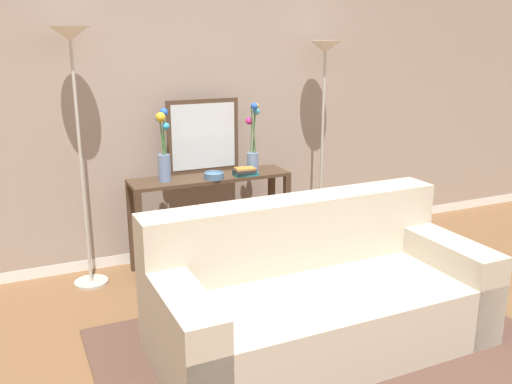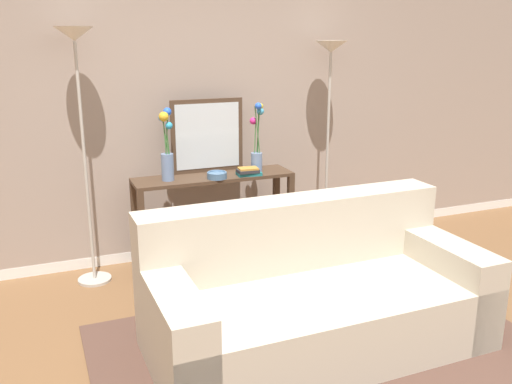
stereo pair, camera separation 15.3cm
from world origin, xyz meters
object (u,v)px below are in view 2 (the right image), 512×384
at_px(floor_lamp_left, 78,86).
at_px(floor_lamp_right, 330,88).
at_px(vase_tall_flowers, 167,150).
at_px(wall_mirror, 207,136).
at_px(console_table, 214,204).
at_px(vase_short_flowers, 257,145).
at_px(fruit_bowl, 217,175).
at_px(book_row_under_console, 171,264).
at_px(book_stack, 248,172).
at_px(couch, 313,298).

relative_size(floor_lamp_left, floor_lamp_right, 1.06).
bearing_deg(vase_tall_flowers, wall_mirror, 23.12).
distance_m(console_table, vase_short_flowers, 0.60).
relative_size(wall_mirror, vase_tall_flowers, 1.08).
distance_m(fruit_bowl, book_row_under_console, 0.85).
distance_m(floor_lamp_left, fruit_bowl, 1.24).
xyz_separation_m(wall_mirror, vase_tall_flowers, (-0.38, -0.16, -0.06)).
bearing_deg(book_stack, fruit_bowl, 179.78).
relative_size(couch, floor_lamp_left, 1.07).
relative_size(vase_tall_flowers, book_row_under_console, 1.86).
bearing_deg(vase_short_flowers, wall_mirror, 159.57).
height_order(floor_lamp_left, floor_lamp_right, floor_lamp_left).
bearing_deg(wall_mirror, book_row_under_console, -159.69).
xyz_separation_m(fruit_bowl, book_row_under_console, (-0.38, 0.10, -0.75)).
bearing_deg(floor_lamp_left, vase_short_flowers, -1.60).
relative_size(console_table, wall_mirror, 2.14).
bearing_deg(floor_lamp_right, fruit_bowl, -172.47).
bearing_deg(vase_short_flowers, fruit_bowl, -165.01).
distance_m(couch, wall_mirror, 1.78).
relative_size(fruit_bowl, book_row_under_console, 0.52).
height_order(couch, fruit_bowl, couch).
bearing_deg(couch, vase_tall_flowers, 111.54).
bearing_deg(console_table, wall_mirror, 89.82).
bearing_deg(fruit_bowl, console_table, 87.99).
bearing_deg(couch, vase_short_flowers, 81.80).
xyz_separation_m(vase_short_flowers, book_stack, (-0.12, -0.11, -0.19)).
relative_size(vase_tall_flowers, book_stack, 2.75).
relative_size(floor_lamp_left, book_stack, 9.38).
xyz_separation_m(floor_lamp_left, vase_tall_flowers, (0.62, -0.06, -0.51)).
height_order(floor_lamp_right, book_row_under_console, floor_lamp_right).
relative_size(couch, book_row_under_console, 6.77).
bearing_deg(floor_lamp_left, book_stack, -6.49).
distance_m(floor_lamp_left, vase_tall_flowers, 0.80).
height_order(vase_tall_flowers, book_stack, vase_tall_flowers).
xyz_separation_m(couch, book_stack, (0.09, 1.34, 0.50)).
relative_size(console_table, vase_tall_flowers, 2.31).
relative_size(console_table, floor_lamp_right, 0.71).
distance_m(couch, vase_short_flowers, 1.62).
relative_size(wall_mirror, book_stack, 2.96).
xyz_separation_m(floor_lamp_left, fruit_bowl, (1.00, -0.14, -0.72)).
relative_size(console_table, floor_lamp_left, 0.68).
bearing_deg(book_row_under_console, wall_mirror, 20.31).
bearing_deg(vase_short_flowers, book_row_under_console, 179.95).
relative_size(vase_short_flowers, book_stack, 2.80).
relative_size(couch, fruit_bowl, 13.02).
bearing_deg(wall_mirror, fruit_bowl, -90.96).
bearing_deg(fruit_bowl, floor_lamp_left, 171.82).
bearing_deg(book_stack, vase_short_flowers, 41.58).
height_order(console_table, floor_lamp_right, floor_lamp_right).
bearing_deg(vase_short_flowers, floor_lamp_left, 178.40).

